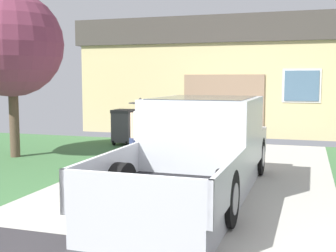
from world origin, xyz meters
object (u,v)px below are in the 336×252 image
object	(u,v)px
handbag	(141,176)
house_with_garage	(219,76)
front_yard_tree	(8,41)
wheeled_trash_bin	(124,126)
person_with_hat	(141,135)
pickup_truck	(202,149)

from	to	relation	value
handbag	house_with_garage	xyz separation A→B (m)	(-0.34, 9.81, 2.02)
front_yard_tree	wheeled_trash_bin	distance (m)	4.27
person_with_hat	front_yard_tree	xyz separation A→B (m)	(-4.09, 1.28, 2.09)
handbag	front_yard_tree	world-z (taller)	front_yard_tree
pickup_truck	handbag	distance (m)	1.47
house_with_garage	wheeled_trash_bin	bearing A→B (deg)	-110.72
house_with_garage	front_yard_tree	distance (m)	9.13
wheeled_trash_bin	front_yard_tree	bearing A→B (deg)	-122.34
person_with_hat	wheeled_trash_bin	size ratio (longest dim) A/B	1.52
wheeled_trash_bin	handbag	bearing A→B (deg)	-63.12
pickup_truck	wheeled_trash_bin	distance (m)	6.03
person_with_hat	house_with_garage	world-z (taller)	house_with_garage
handbag	front_yard_tree	size ratio (longest dim) A/B	0.09
pickup_truck	house_with_garage	distance (m)	10.28
handbag	wheeled_trash_bin	world-z (taller)	wheeled_trash_bin
pickup_truck	handbag	world-z (taller)	pickup_truck
pickup_truck	wheeled_trash_bin	bearing A→B (deg)	127.52
person_with_hat	handbag	world-z (taller)	person_with_hat
handbag	house_with_garage	size ratio (longest dim) A/B	0.04
pickup_truck	wheeled_trash_bin	world-z (taller)	pickup_truck
handbag	pickup_truck	bearing A→B (deg)	-10.93
handbag	wheeled_trash_bin	distance (m)	5.15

